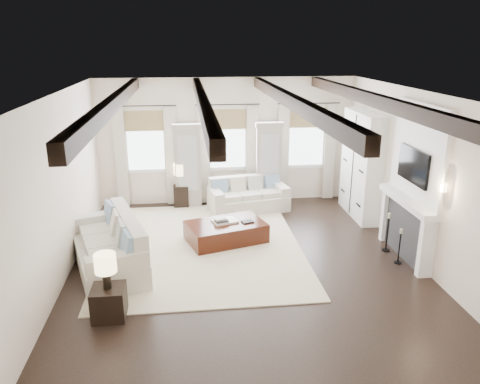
{
  "coord_description": "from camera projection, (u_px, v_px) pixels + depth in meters",
  "views": [
    {
      "loc": [
        -1.04,
        -7.94,
        4.06
      ],
      "look_at": [
        -0.0,
        0.94,
        1.15
      ],
      "focal_mm": 35.0,
      "sensor_mm": 36.0,
      "label": 1
    }
  ],
  "objects": [
    {
      "name": "side_table_front",
      "position": [
        109.0,
        302.0,
        7.13
      ],
      "size": [
        0.5,
        0.5,
        0.5
      ],
      "primitive_type": "cube",
      "color": "black",
      "rests_on": "ground"
    },
    {
      "name": "side_table_back",
      "position": [
        181.0,
        196.0,
        11.93
      ],
      "size": [
        0.37,
        0.37,
        0.56
      ],
      "primitive_type": "cube",
      "color": "black",
      "rests_on": "ground"
    },
    {
      "name": "lamp_front",
      "position": [
        105.0,
        265.0,
        6.93
      ],
      "size": [
        0.33,
        0.33,
        0.56
      ],
      "color": "black",
      "rests_on": "side_table_front"
    },
    {
      "name": "candlestick_far",
      "position": [
        387.0,
        235.0,
        9.37
      ],
      "size": [
        0.16,
        0.16,
        0.81
      ],
      "color": "black",
      "rests_on": "ground"
    },
    {
      "name": "ottoman",
      "position": [
        226.0,
        232.0,
        9.85
      ],
      "size": [
        1.8,
        1.4,
        0.41
      ],
      "primitive_type": "cube",
      "rotation": [
        0.0,
        0.0,
        0.3
      ],
      "color": "black",
      "rests_on": "ground"
    },
    {
      "name": "area_rug",
      "position": [
        202.0,
        245.0,
        9.68
      ],
      "size": [
        3.99,
        4.9,
        0.02
      ],
      "primitive_type": "cube",
      "color": "beige",
      "rests_on": "ground"
    },
    {
      "name": "sofa_left",
      "position": [
        112.0,
        248.0,
        8.64
      ],
      "size": [
        1.72,
        2.55,
        1.0
      ],
      "color": "silver",
      "rests_on": "ground"
    },
    {
      "name": "sofa_back",
      "position": [
        248.0,
        197.0,
        11.67
      ],
      "size": [
        2.05,
        1.21,
        0.82
      ],
      "color": "silver",
      "rests_on": "ground"
    },
    {
      "name": "book_loose",
      "position": [
        248.0,
        222.0,
        9.82
      ],
      "size": [
        0.28,
        0.24,
        0.03
      ],
      "primitive_type": "cube",
      "rotation": [
        0.0,
        0.0,
        0.3
      ],
      "color": "#262628",
      "rests_on": "ottoman"
    },
    {
      "name": "tray",
      "position": [
        225.0,
        221.0,
        9.85
      ],
      "size": [
        0.59,
        0.51,
        0.04
      ],
      "primitive_type": "cube",
      "rotation": [
        0.0,
        0.0,
        0.3
      ],
      "color": "white",
      "rests_on": "ottoman"
    },
    {
      "name": "ground",
      "position": [
        246.0,
        265.0,
        8.87
      ],
      "size": [
        7.5,
        7.5,
        0.0
      ],
      "primitive_type": "plane",
      "color": "black",
      "rests_on": "ground"
    },
    {
      "name": "room_shell",
      "position": [
        278.0,
        156.0,
        9.22
      ],
      "size": [
        6.54,
        7.54,
        3.22
      ],
      "color": "white",
      "rests_on": "ground"
    },
    {
      "name": "book_upper",
      "position": [
        220.0,
        219.0,
        9.75
      ],
      "size": [
        0.26,
        0.23,
        0.03
      ],
      "primitive_type": "cube",
      "rotation": [
        0.0,
        0.0,
        0.3
      ],
      "color": "beige",
      "rests_on": "book_lower"
    },
    {
      "name": "lamp_back",
      "position": [
        180.0,
        170.0,
        11.72
      ],
      "size": [
        0.33,
        0.33,
        0.57
      ],
      "color": "black",
      "rests_on": "side_table_back"
    },
    {
      "name": "book_lower",
      "position": [
        221.0,
        221.0,
        9.74
      ],
      "size": [
        0.31,
        0.27,
        0.04
      ],
      "primitive_type": "cube",
      "rotation": [
        0.0,
        0.0,
        0.3
      ],
      "color": "#262628",
      "rests_on": "tray"
    },
    {
      "name": "candlestick_near",
      "position": [
        399.0,
        249.0,
        8.85
      ],
      "size": [
        0.14,
        0.14,
        0.7
      ],
      "color": "black",
      "rests_on": "ground"
    }
  ]
}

